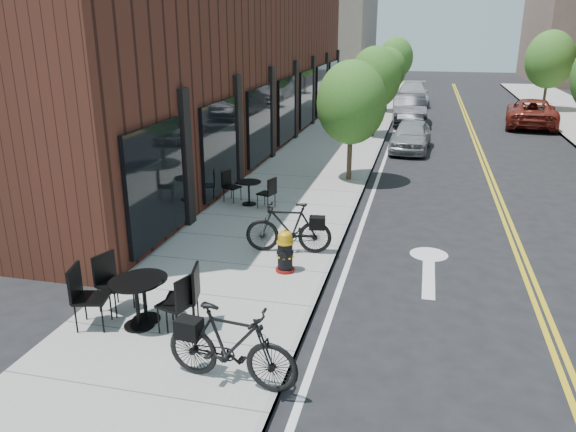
% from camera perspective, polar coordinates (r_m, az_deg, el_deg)
% --- Properties ---
extents(ground, '(120.00, 120.00, 0.00)m').
position_cam_1_polar(ground, '(10.23, 2.64, -9.79)').
color(ground, black).
rests_on(ground, ground).
extents(sidewalk_near, '(4.00, 70.00, 0.12)m').
position_cam_1_polar(sidewalk_near, '(19.78, 2.54, 4.57)').
color(sidewalk_near, '#9E9B93').
rests_on(sidewalk_near, ground).
extents(building_near, '(5.00, 28.00, 7.00)m').
position_cam_1_polar(building_near, '(24.29, -6.27, 15.32)').
color(building_near, '#4A2317').
rests_on(building_near, ground).
extents(bg_building_left, '(8.00, 14.00, 10.00)m').
position_cam_1_polar(bg_building_left, '(57.65, 4.18, 18.74)').
color(bg_building_left, '#726656').
rests_on(bg_building_left, ground).
extents(tree_near_a, '(2.20, 2.20, 3.81)m').
position_cam_1_polar(tree_near_a, '(18.12, 6.46, 11.37)').
color(tree_near_a, '#382B1E').
rests_on(tree_near_a, sidewalk_near).
extents(tree_near_b, '(2.30, 2.30, 3.98)m').
position_cam_1_polar(tree_near_b, '(26.03, 8.83, 13.70)').
color(tree_near_b, '#382B1E').
rests_on(tree_near_b, sidewalk_near).
extents(tree_near_c, '(2.10, 2.10, 3.67)m').
position_cam_1_polar(tree_near_c, '(33.99, 10.08, 14.44)').
color(tree_near_c, '#382B1E').
rests_on(tree_near_c, sidewalk_near).
extents(tree_near_d, '(2.40, 2.40, 4.11)m').
position_cam_1_polar(tree_near_d, '(41.95, 10.90, 15.50)').
color(tree_near_d, '#382B1E').
rests_on(tree_near_d, sidewalk_near).
extents(tree_far_c, '(2.80, 2.80, 4.62)m').
position_cam_1_polar(tree_far_c, '(37.53, 25.06, 14.21)').
color(tree_far_c, '#382B1E').
rests_on(tree_far_c, sidewalk_far).
extents(fire_hydrant, '(0.41, 0.41, 0.90)m').
position_cam_1_polar(fire_hydrant, '(11.39, -0.30, -3.63)').
color(fire_hydrant, maroon).
rests_on(fire_hydrant, sidewalk_near).
extents(bicycle_left, '(1.95, 0.78, 1.14)m').
position_cam_1_polar(bicycle_left, '(12.30, 0.06, -1.19)').
color(bicycle_left, black).
rests_on(bicycle_left, sidewalk_near).
extents(bicycle_right, '(2.02, 0.79, 1.18)m').
position_cam_1_polar(bicycle_right, '(7.95, -5.80, -12.98)').
color(bicycle_right, black).
rests_on(bicycle_right, sidewalk_near).
extents(bistro_set_a, '(1.94, 1.04, 1.02)m').
position_cam_1_polar(bistro_set_a, '(9.81, -14.41, -7.55)').
color(bistro_set_a, black).
rests_on(bistro_set_a, sidewalk_near).
extents(bistro_set_b, '(2.06, 1.04, 1.08)m').
position_cam_1_polar(bistro_set_b, '(9.63, -15.13, -7.92)').
color(bistro_set_b, black).
rests_on(bistro_set_b, sidewalk_near).
extents(bistro_set_c, '(1.64, 0.91, 0.86)m').
position_cam_1_polar(bistro_set_c, '(15.74, -4.00, 2.70)').
color(bistro_set_c, black).
rests_on(bistro_set_c, sidewalk_near).
extents(parked_car_a, '(1.74, 3.82, 1.27)m').
position_cam_1_polar(parked_car_a, '(23.78, 12.38, 7.98)').
color(parked_car_a, gray).
rests_on(parked_car_a, ground).
extents(parked_car_b, '(1.97, 4.77, 1.54)m').
position_cam_1_polar(parked_car_b, '(30.74, 12.17, 10.58)').
color(parked_car_b, black).
rests_on(parked_car_b, ground).
extents(parked_car_c, '(2.12, 4.95, 1.42)m').
position_cam_1_polar(parked_car_c, '(38.52, 12.52, 12.03)').
color(parked_car_c, '#B0B0B5').
rests_on(parked_car_c, ground).
extents(parked_car_far, '(2.97, 5.40, 1.43)m').
position_cam_1_polar(parked_car_far, '(31.64, 23.51, 9.60)').
color(parked_car_far, maroon).
rests_on(parked_car_far, ground).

